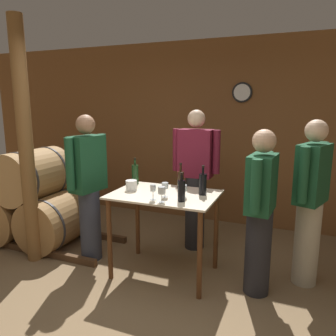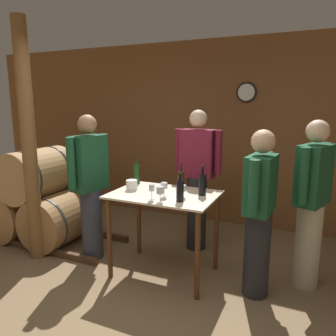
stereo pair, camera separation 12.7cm
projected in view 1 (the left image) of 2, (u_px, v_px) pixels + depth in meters
The scene contains 18 objects.
ground_plane at pixel (128, 324), 2.72m from camera, with size 14.00×14.00×0.00m, color brown.
back_wall at pixel (213, 133), 4.89m from camera, with size 8.40×0.08×2.70m.
barrel_rack at pixel (35, 203), 4.29m from camera, with size 2.29×0.85×1.23m.
tasting_table at pixel (164, 209), 3.39m from camera, with size 1.08×0.74×0.89m.
wooden_post at pixel (26, 145), 3.59m from camera, with size 0.16×0.16×2.70m.
wine_bottle_far_left at pixel (135, 174), 3.73m from camera, with size 0.08×0.08×0.30m.
wine_bottle_left at pixel (181, 179), 3.55m from camera, with size 0.07×0.07×0.28m.
wine_bottle_center at pixel (181, 190), 3.07m from camera, with size 0.07×0.07×0.28m.
wine_bottle_right at pixel (203, 184), 3.30m from camera, with size 0.08×0.08×0.30m.
wine_glass_near_left at pixel (153, 189), 3.12m from camera, with size 0.06×0.06×0.15m.
wine_glass_near_center at pixel (165, 186), 3.22m from camera, with size 0.07×0.07×0.15m.
wine_glass_near_right at pixel (162, 191), 3.05m from camera, with size 0.07×0.07×0.15m.
wine_glass_far_side at pixel (183, 188), 3.21m from camera, with size 0.07×0.07×0.13m.
ice_bucket at pixel (131, 185), 3.48m from camera, with size 0.12×0.12×0.11m.
person_host at pixel (310, 200), 3.18m from camera, with size 0.34×0.56×1.65m.
person_visitor_with_scarf at pixel (195, 177), 3.99m from camera, with size 0.59×0.24×1.72m.
person_visitor_bearded at pixel (88, 185), 3.70m from camera, with size 0.29×0.58×1.68m.
person_visitor_near_door at pixel (260, 210), 3.02m from camera, with size 0.25×0.59×1.58m.
Camera 1 is at (1.21, -2.11, 1.80)m, focal length 35.00 mm.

